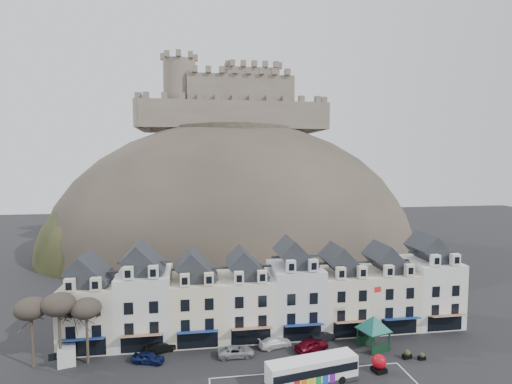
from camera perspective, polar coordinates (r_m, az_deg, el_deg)
The scene contains 19 objects.
townhouse_terrace at distance 57.24m, azimuth 2.34°, elevation -14.35°, with size 54.40×9.35×11.80m.
castle_hill at distance 109.35m, azimuth -2.48°, elevation -7.95°, with size 100.00×76.00×68.00m.
castle at distance 114.76m, azimuth -3.32°, elevation 12.78°, with size 50.20×22.20×22.00m.
tree_left_far at distance 53.94m, azimuth -29.48°, elevation -14.37°, with size 3.61×3.61×8.24m.
tree_left_mid at distance 52.86m, azimuth -26.36°, elevation -14.24°, with size 3.78×3.78×8.64m.
tree_left_near at distance 52.27m, azimuth -23.09°, elevation -15.14°, with size 3.43×3.43×7.84m.
bus at distance 46.96m, azimuth 8.00°, elevation -23.83°, with size 10.29×4.10×2.83m.
bus_shelter at distance 55.08m, azimuth 16.45°, elevation -17.52°, with size 6.44×6.44×4.27m.
red_buoy at distance 50.89m, azimuth 17.16°, elevation -22.31°, with size 1.62×1.62×2.01m.
flagpole at distance 54.64m, azimuth 16.47°, elevation -16.18°, with size 1.16×0.31×8.18m.
white_van at distance 56.18m, azimuth -25.38°, elevation -19.88°, with size 3.02×4.78×2.02m.
planter_west at distance 54.96m, azimuth 20.76°, elevation -20.86°, with size 1.18×0.77×1.09m.
planter_east at distance 55.34m, azimuth 22.60°, elevation -20.85°, with size 0.90×0.62×0.89m.
car_navy at distance 52.44m, azimuth -15.15°, elevation -21.88°, with size 1.52×3.78×1.29m, color #0C1540.
car_black at distance 54.55m, azimuth -13.42°, elevation -20.73°, with size 1.40×4.02×1.32m, color black.
car_silver at distance 52.35m, azimuth -2.87°, elevation -21.79°, with size 2.06×4.40×1.24m, color #999CA0.
car_white at distance 54.50m, azimuth 2.76°, elevation -20.67°, with size 1.75×4.30×1.25m, color white.
car_maroon at distance 53.97m, azimuth 7.93°, elevation -20.81°, with size 1.81×4.50×1.53m, color #550411.
car_charcoal at distance 56.92m, azimuth 9.81°, elevation -19.60°, with size 1.30×3.73×1.23m, color black.
Camera 1 is at (-10.30, -37.15, 23.91)m, focal length 28.00 mm.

